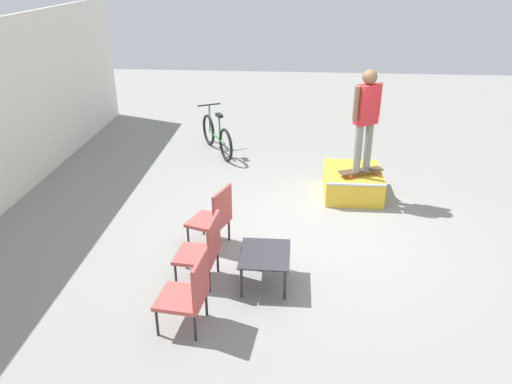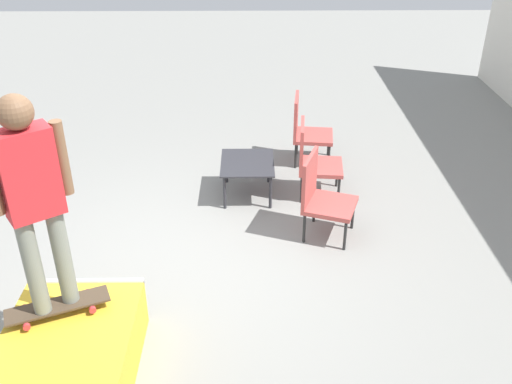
% 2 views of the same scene
% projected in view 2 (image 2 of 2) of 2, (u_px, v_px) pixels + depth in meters
% --- Properties ---
extents(ground_plane, '(24.00, 24.00, 0.00)m').
position_uv_depth(ground_plane, '(180.00, 265.00, 5.79)').
color(ground_plane, gray).
extents(skate_ramp_box, '(1.19, 0.99, 0.47)m').
position_uv_depth(skate_ramp_box, '(72.00, 350.00, 4.47)').
color(skate_ramp_box, gold).
rests_on(skate_ramp_box, ground_plane).
extents(skateboard_on_ramp, '(0.49, 0.81, 0.07)m').
position_uv_depth(skateboard_on_ramp, '(58.00, 306.00, 4.46)').
color(skateboard_on_ramp, '#473828').
rests_on(skateboard_on_ramp, skate_ramp_box).
extents(person_skater, '(0.38, 0.48, 1.72)m').
position_uv_depth(person_skater, '(32.00, 191.00, 3.95)').
color(person_skater, gray).
rests_on(person_skater, skateboard_on_ramp).
extents(coffee_table, '(0.75, 0.64, 0.45)m').
position_uv_depth(coffee_table, '(247.00, 166.00, 6.86)').
color(coffee_table, '#2D2D33').
rests_on(coffee_table, ground_plane).
extents(patio_chair_left, '(0.58, 0.58, 0.93)m').
position_uv_depth(patio_chair_left, '(306.00, 128.00, 7.62)').
color(patio_chair_left, black).
rests_on(patio_chair_left, ground_plane).
extents(patio_chair_center, '(0.57, 0.57, 0.93)m').
position_uv_depth(patio_chair_center, '(313.00, 158.00, 6.83)').
color(patio_chair_center, black).
rests_on(patio_chair_center, ground_plane).
extents(patio_chair_right, '(0.66, 0.66, 0.93)m').
position_uv_depth(patio_chair_right, '(322.00, 195.00, 6.06)').
color(patio_chair_right, black).
rests_on(patio_chair_right, ground_plane).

